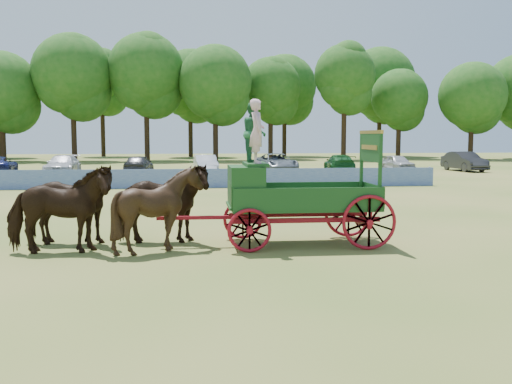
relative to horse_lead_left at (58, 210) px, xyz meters
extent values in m
plane|color=olive|center=(4.96, -0.64, -1.06)|extent=(160.00, 160.00, 0.00)
imported|color=#311D0D|center=(0.00, 0.00, 0.00)|extent=(2.56, 1.25, 2.13)
imported|color=#311D0D|center=(0.00, 1.10, 0.00)|extent=(2.62, 1.41, 2.13)
imported|color=#311D0D|center=(2.40, 0.00, 0.00)|extent=(2.30, 2.15, 2.13)
imported|color=#311D0D|center=(2.40, 1.10, 0.00)|extent=(2.52, 1.15, 2.13)
cube|color=#A2101B|center=(4.60, 0.55, -0.46)|extent=(0.12, 2.00, 0.12)
cube|color=#A2101B|center=(7.60, 0.55, -0.46)|extent=(0.12, 2.00, 0.12)
cube|color=#A2101B|center=(6.10, 0.00, -0.34)|extent=(3.80, 0.10, 0.12)
cube|color=#A2101B|center=(6.10, 1.10, -0.34)|extent=(3.80, 0.10, 0.12)
cube|color=#A2101B|center=(3.70, 0.55, -0.31)|extent=(2.80, 0.09, 0.09)
cube|color=#1C4B19|center=(6.10, 0.55, -0.06)|extent=(3.80, 1.80, 0.10)
cube|color=#1C4B19|center=(6.10, -0.33, 0.24)|extent=(3.80, 0.06, 0.55)
cube|color=#1C4B19|center=(6.10, 1.43, 0.24)|extent=(3.80, 0.06, 0.55)
cube|color=#1C4B19|center=(7.98, 0.55, 0.24)|extent=(0.06, 1.80, 0.55)
cube|color=#1C4B19|center=(4.60, 0.55, 0.49)|extent=(0.85, 1.70, 1.05)
cube|color=#1C4B19|center=(4.85, 0.55, 1.06)|extent=(0.55, 1.50, 0.08)
cube|color=#1C4B19|center=(4.22, 0.55, 0.29)|extent=(0.10, 1.60, 0.65)
cube|color=#1C4B19|center=(4.40, 0.55, -0.01)|extent=(0.55, 1.60, 0.06)
cube|color=#1C4B19|center=(7.90, -0.25, 0.89)|extent=(0.08, 0.08, 1.80)
cube|color=#1C4B19|center=(7.90, 1.35, 0.89)|extent=(0.08, 0.08, 1.80)
cube|color=#1C4B19|center=(7.90, 0.55, 1.49)|extent=(0.07, 1.75, 0.75)
cube|color=gold|center=(7.90, 0.55, 1.89)|extent=(0.08, 1.80, 0.09)
cube|color=gold|center=(7.86, 0.55, 1.49)|extent=(0.02, 1.30, 0.12)
torus|color=#A2101B|center=(4.60, -0.40, -0.51)|extent=(1.09, 0.09, 1.09)
torus|color=#A2101B|center=(4.60, 1.50, -0.51)|extent=(1.09, 0.09, 1.09)
torus|color=#A2101B|center=(7.60, -0.40, -0.36)|extent=(1.39, 0.09, 1.39)
torus|color=#A2101B|center=(7.60, 1.50, -0.36)|extent=(1.39, 0.09, 1.39)
imported|color=beige|center=(4.85, 0.20, 1.90)|extent=(0.38, 0.59, 1.60)
imported|color=#27693A|center=(4.85, 0.90, 1.88)|extent=(0.59, 0.76, 1.57)
cube|color=navy|center=(3.96, 17.36, -0.54)|extent=(26.00, 0.08, 1.05)
imported|color=silver|center=(-6.33, 29.09, -0.34)|extent=(2.11, 5.03, 1.45)
imported|color=#333338|center=(-0.81, 29.10, -0.33)|extent=(2.11, 4.42, 1.46)
imported|color=silver|center=(4.15, 28.65, -0.34)|extent=(1.88, 4.48, 1.44)
imported|color=slate|center=(9.67, 29.90, -0.31)|extent=(3.12, 5.68, 1.51)
imported|color=#144C1E|center=(14.76, 30.15, -0.37)|extent=(2.32, 4.92, 1.39)
imported|color=#B2B2B7|center=(19.63, 30.55, -0.38)|extent=(2.12, 4.17, 1.36)
imported|color=#262628|center=(25.22, 30.29, -0.27)|extent=(2.05, 4.91, 1.58)
cylinder|color=#382314|center=(-18.01, 52.83, 1.11)|extent=(0.60, 0.60, 4.34)
sphere|color=#195015|center=(-18.01, 52.83, 6.93)|extent=(8.61, 8.61, 8.61)
cylinder|color=#382314|center=(-10.24, 52.79, 1.62)|extent=(0.60, 0.60, 5.38)
sphere|color=#195015|center=(-10.24, 52.79, 8.84)|extent=(8.91, 8.91, 8.91)
cylinder|color=#382314|center=(-2.12, 53.49, 1.73)|extent=(0.60, 0.60, 5.59)
sphere|color=#195015|center=(-2.12, 53.49, 9.23)|extent=(8.82, 8.82, 8.82)
cylinder|color=#382314|center=(5.81, 52.54, 1.41)|extent=(0.60, 0.60, 4.94)
sphere|color=#195015|center=(5.81, 52.54, 8.03)|extent=(8.48, 8.48, 8.48)
cylinder|color=#382314|center=(12.82, 56.67, 1.34)|extent=(0.60, 0.60, 4.80)
sphere|color=#195015|center=(12.82, 56.67, 7.77)|extent=(7.47, 7.47, 7.47)
cylinder|color=#382314|center=(21.29, 53.43, 1.70)|extent=(0.60, 0.60, 5.53)
sphere|color=#195015|center=(21.29, 53.43, 9.13)|extent=(7.27, 7.27, 7.27)
cylinder|color=#382314|center=(29.14, 56.15, 1.04)|extent=(0.60, 0.60, 4.20)
sphere|color=#195015|center=(29.14, 56.15, 6.67)|extent=(7.10, 7.10, 7.10)
cylinder|color=#382314|center=(37.07, 52.74, 1.05)|extent=(0.60, 0.60, 4.22)
sphere|color=#195015|center=(37.07, 52.74, 6.71)|extent=(8.11, 8.11, 8.11)
cylinder|color=#382314|center=(-21.71, 63.80, 1.29)|extent=(0.60, 0.60, 4.72)
cylinder|color=#382314|center=(-9.32, 67.83, 1.86)|extent=(0.60, 0.60, 5.84)
sphere|color=#195015|center=(-9.32, 67.83, 9.70)|extent=(7.66, 7.66, 7.66)
cylinder|color=#382314|center=(2.87, 64.47, 1.66)|extent=(0.60, 0.60, 5.45)
sphere|color=#195015|center=(2.87, 64.47, 8.98)|extent=(8.98, 8.98, 8.98)
cylinder|color=#382314|center=(15.98, 65.61, 1.59)|extent=(0.60, 0.60, 5.30)
sphere|color=#195015|center=(15.98, 65.61, 8.70)|extent=(8.86, 8.86, 8.86)
cylinder|color=#382314|center=(29.38, 64.53, 1.75)|extent=(0.60, 0.60, 5.62)
sphere|color=#195015|center=(29.38, 64.53, 9.29)|extent=(9.81, 9.81, 9.81)
camera|label=1|loc=(3.27, -14.05, 1.78)|focal=40.00mm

